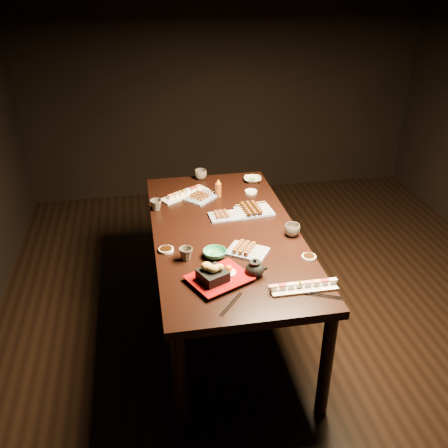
{
  "coord_description": "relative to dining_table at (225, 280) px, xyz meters",
  "views": [
    {
      "loc": [
        -0.9,
        -2.44,
        2.27
      ],
      "look_at": [
        -0.41,
        0.29,
        0.77
      ],
      "focal_mm": 40.0,
      "sensor_mm": 36.0,
      "label": 1
    }
  ],
  "objects": [
    {
      "name": "teacup_far_left",
      "position": [
        -0.41,
        0.37,
        0.41
      ],
      "size": [
        0.09,
        0.09,
        0.07
      ],
      "primitive_type": "imported",
      "rotation": [
        0.0,
        0.0,
        -0.13
      ],
      "color": "#4E463C",
      "rests_on": "dining_table"
    },
    {
      "name": "sauce_dish_nw",
      "position": [
        -0.3,
        0.49,
        0.38
      ],
      "size": [
        0.1,
        0.1,
        0.01
      ],
      "primitive_type": "cylinder",
      "rotation": [
        0.0,
        0.0,
        0.3
      ],
      "color": "white",
      "rests_on": "dining_table"
    },
    {
      "name": "teacup_far_right",
      "position": [
        -0.04,
        0.84,
        0.41
      ],
      "size": [
        0.12,
        0.12,
        0.07
      ],
      "primitive_type": "imported",
      "rotation": [
        0.0,
        0.0,
        0.34
      ],
      "color": "#4E463C",
      "rests_on": "dining_table"
    },
    {
      "name": "edamame_bowl_cream",
      "position": [
        0.34,
        0.72,
        0.39
      ],
      "size": [
        0.15,
        0.15,
        0.03
      ],
      "primitive_type": "imported",
      "rotation": [
        0.0,
        0.0,
        -0.16
      ],
      "color": "beige",
      "rests_on": "dining_table"
    },
    {
      "name": "teacup_mid_right",
      "position": [
        0.39,
        -0.13,
        0.41
      ],
      "size": [
        0.11,
        0.11,
        0.08
      ],
      "primitive_type": "imported",
      "rotation": [
        0.0,
        0.0,
        0.16
      ],
      "color": "#4E463C",
      "rests_on": "dining_table"
    },
    {
      "name": "yakitori_plate_right",
      "position": [
        0.08,
        -0.28,
        0.4
      ],
      "size": [
        0.28,
        0.26,
        0.06
      ],
      "primitive_type": null,
      "rotation": [
        0.0,
        0.0,
        -0.59
      ],
      "color": "#828EB6",
      "rests_on": "dining_table"
    },
    {
      "name": "sauce_dish_west",
      "position": [
        -0.38,
        -0.18,
        0.38
      ],
      "size": [
        0.09,
        0.09,
        0.02
      ],
      "primitive_type": "cylinder",
      "rotation": [
        0.0,
        0.0,
        0.06
      ],
      "color": "white",
      "rests_on": "dining_table"
    },
    {
      "name": "sushi_platter_near",
      "position": [
        0.29,
        -0.68,
        0.4
      ],
      "size": [
        0.35,
        0.1,
        0.04
      ],
      "primitive_type": null,
      "rotation": [
        0.0,
        0.0,
        0.01
      ],
      "color": "white",
      "rests_on": "dining_table"
    },
    {
      "name": "condiment_bottle",
      "position": [
        0.04,
        0.51,
        0.44
      ],
      "size": [
        0.05,
        0.05,
        0.13
      ],
      "primitive_type": "cylinder",
      "rotation": [
        0.0,
        0.0,
        0.16
      ],
      "color": "brown",
      "rests_on": "dining_table"
    },
    {
      "name": "tsukune_plate",
      "position": [
        0.23,
        0.21,
        0.41
      ],
      "size": [
        0.26,
        0.2,
        0.06
      ],
      "primitive_type": null,
      "rotation": [
        0.0,
        0.0,
        0.11
      ],
      "color": "#828EB6",
      "rests_on": "dining_table"
    },
    {
      "name": "chopsticks_se",
      "position": [
        0.34,
        -0.75,
        0.38
      ],
      "size": [
        0.23,
        0.12,
        0.01
      ],
      "primitive_type": null,
      "rotation": [
        0.0,
        0.0,
        -0.42
      ],
      "color": "black",
      "rests_on": "dining_table"
    },
    {
      "name": "tempura_tray",
      "position": [
        -0.13,
        -0.53,
        0.43
      ],
      "size": [
        0.38,
        0.35,
        0.11
      ],
      "primitive_type": null,
      "rotation": [
        0.0,
        0.0,
        0.45
      ],
      "color": "black",
      "rests_on": "dining_table"
    },
    {
      "name": "sauce_dish_east",
      "position": [
        0.28,
        0.52,
        0.38
      ],
      "size": [
        0.12,
        0.12,
        0.02
      ],
      "primitive_type": "cylinder",
      "rotation": [
        0.0,
        0.0,
        0.44
      ],
      "color": "white",
      "rests_on": "dining_table"
    },
    {
      "name": "teapot",
      "position": [
        0.06,
        -0.52,
        0.43
      ],
      "size": [
        0.16,
        0.16,
        0.1
      ],
      "primitive_type": null,
      "rotation": [
        0.0,
        0.0,
        -0.34
      ],
      "color": "black",
      "rests_on": "dining_table"
    },
    {
      "name": "edamame_bowl_green",
      "position": [
        -0.12,
        -0.29,
        0.4
      ],
      "size": [
        0.15,
        0.15,
        0.04
      ],
      "primitive_type": "imported",
      "rotation": [
        0.0,
        0.0,
        0.13
      ],
      "color": "#349F72",
      "rests_on": "dining_table"
    },
    {
      "name": "sushi_platter_far",
      "position": [
        -0.19,
        0.56,
        0.4
      ],
      "size": [
        0.37,
        0.28,
        0.05
      ],
      "primitive_type": null,
      "rotation": [
        0.0,
        0.0,
        3.69
      ],
      "color": "white",
      "rests_on": "dining_table"
    },
    {
      "name": "yakitori_plate_left",
      "position": [
        -0.08,
        0.49,
        0.4
      ],
      "size": [
        0.27,
        0.27,
        0.06
      ],
      "primitive_type": null,
      "rotation": [
        0.0,
        0.0,
        0.76
      ],
      "color": "#828EB6",
      "rests_on": "dining_table"
    },
    {
      "name": "sauce_dish_se",
      "position": [
        0.41,
        -0.4,
        0.38
      ],
      "size": [
        0.09,
        0.09,
        0.01
      ],
      "primitive_type": "cylinder",
      "rotation": [
        0.0,
        0.0,
        -0.06
      ],
      "color": "white",
      "rests_on": "dining_table"
    },
    {
      "name": "ground",
      "position": [
        0.41,
        -0.24,
        -0.38
      ],
      "size": [
        5.0,
        5.0,
        0.0
      ],
      "primitive_type": "plane",
      "color": "black",
      "rests_on": "ground"
    },
    {
      "name": "yakitori_plate_center",
      "position": [
        0.02,
        0.18,
        0.4
      ],
      "size": [
        0.2,
        0.15,
        0.05
      ],
      "primitive_type": null,
      "rotation": [
        0.0,
        0.0,
        0.06
      ],
      "color": "#828EB6",
      "rests_on": "dining_table"
    },
    {
      "name": "teacup_near_left",
      "position": [
        -0.28,
        -0.29,
        0.41
      ],
      "size": [
        0.09,
        0.09,
        0.07
      ],
      "primitive_type": "imported",
      "rotation": [
        0.0,
        0.0,
        -0.18
      ],
      "color": "#4E463C",
      "rests_on": "dining_table"
    },
    {
      "name": "chopsticks_near",
      "position": [
        -0.11,
        -0.74,
        0.38
      ],
      "size": [
        0.15,
        0.18,
        0.01
      ],
      "primitive_type": null,
      "rotation": [
        0.0,
        0.0,
        0.89
      ],
      "color": "black",
      "rests_on": "dining_table"
    },
    {
      "name": "dining_table",
      "position": [
        0.0,
        0.0,
        0.0
      ],
      "size": [
        0.97,
        1.83,
        0.75
      ],
      "primitive_type": "cube",
      "rotation": [
        0.0,
        0.0,
        0.04
      ],
      "color": "black",
      "rests_on": "ground"
    }
  ]
}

